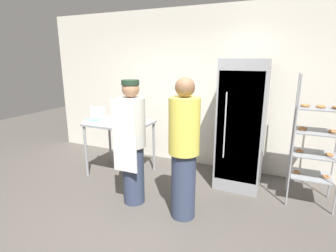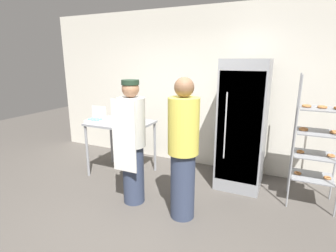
% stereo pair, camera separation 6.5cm
% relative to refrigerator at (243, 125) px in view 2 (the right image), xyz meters
% --- Properties ---
extents(ground_plane, '(14.00, 14.00, 0.00)m').
position_rel_refrigerator_xyz_m(ground_plane, '(-0.90, -1.64, -0.98)').
color(ground_plane, '#4C4742').
extents(back_wall, '(6.40, 0.12, 2.83)m').
position_rel_refrigerator_xyz_m(back_wall, '(-0.90, 0.62, 0.44)').
color(back_wall, silver).
rests_on(back_wall, ground_plane).
extents(refrigerator, '(0.66, 0.74, 1.96)m').
position_rel_refrigerator_xyz_m(refrigerator, '(0.00, 0.00, 0.00)').
color(refrigerator, gray).
rests_on(refrigerator, ground_plane).
extents(baking_rack, '(0.58, 0.49, 1.77)m').
position_rel_refrigerator_xyz_m(baking_rack, '(0.99, -0.17, -0.08)').
color(baking_rack, '#93969B').
rests_on(baking_rack, ground_plane).
extents(prep_counter, '(1.02, 0.75, 0.92)m').
position_rel_refrigerator_xyz_m(prep_counter, '(-1.93, -0.43, -0.17)').
color(prep_counter, gray).
rests_on(prep_counter, ground_plane).
extents(donut_box, '(0.29, 0.22, 0.26)m').
position_rel_refrigerator_xyz_m(donut_box, '(-2.27, -0.65, -0.01)').
color(donut_box, white).
rests_on(donut_box, prep_counter).
extents(blender_pitcher, '(0.14, 0.14, 0.27)m').
position_rel_refrigerator_xyz_m(blender_pitcher, '(-1.81, -0.25, 0.07)').
color(blender_pitcher, '#99999E').
rests_on(blender_pitcher, prep_counter).
extents(person_baker, '(0.36, 0.38, 1.70)m').
position_rel_refrigerator_xyz_m(person_baker, '(-1.24, -1.15, -0.10)').
color(person_baker, '#333D56').
rests_on(person_baker, ground_plane).
extents(person_customer, '(0.37, 0.37, 1.76)m').
position_rel_refrigerator_xyz_m(person_customer, '(-0.49, -1.20, -0.08)').
color(person_customer, '#333D56').
rests_on(person_customer, ground_plane).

